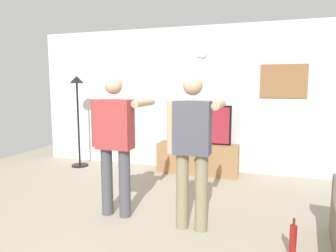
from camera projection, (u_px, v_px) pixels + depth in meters
name	position (u px, v px, depth m)	size (l,w,h in m)	color
ground_plane	(129.00, 240.00, 3.12)	(8.40, 8.40, 0.00)	#9E937F
back_wall	(192.00, 99.00, 5.74)	(6.40, 0.10, 2.70)	silver
tv_stand	(198.00, 159.00, 5.49)	(1.46, 0.44, 0.55)	#997047
television	(199.00, 125.00, 5.45)	(1.18, 0.07, 0.71)	black
wall_clock	(202.00, 51.00, 5.51)	(0.25, 0.25, 0.03)	white
framed_picture	(284.00, 81.00, 5.17)	(0.77, 0.04, 0.58)	olive
floor_lamp	(78.00, 102.00, 5.87)	(0.32, 0.32, 1.79)	black
person_standing_nearer_lamp	(115.00, 138.00, 3.62)	(0.62, 0.78, 1.70)	#4C4C51
person_standing_nearer_couch	(193.00, 144.00, 3.25)	(0.57, 0.78, 1.70)	gray
beverage_bottle	(293.00, 240.00, 2.82)	(0.07, 0.07, 0.37)	maroon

